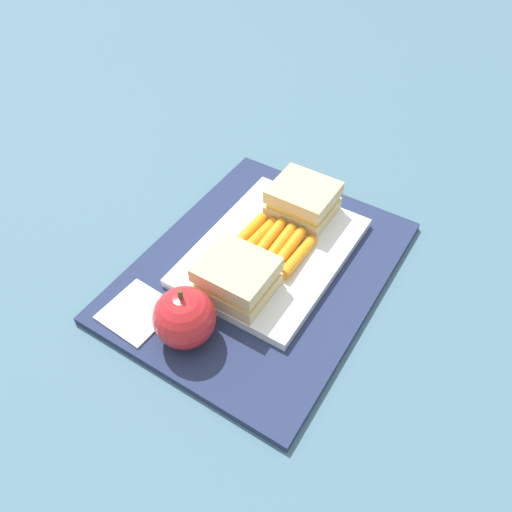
{
  "coord_description": "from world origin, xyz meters",
  "views": [
    {
      "loc": [
        0.35,
        0.22,
        0.48
      ],
      "look_at": [
        0.01,
        0.0,
        0.04
      ],
      "focal_mm": 35.49,
      "sensor_mm": 36.0,
      "label": 1
    }
  ],
  "objects": [
    {
      "name": "food_tray",
      "position": [
        -0.03,
        0.0,
        0.02
      ],
      "size": [
        0.23,
        0.17,
        0.01
      ],
      "primitive_type": "cube",
      "color": "white",
      "rests_on": "lunchbag_mat"
    },
    {
      "name": "ground_plane",
      "position": [
        0.0,
        0.0,
        0.0
      ],
      "size": [
        2.4,
        2.4,
        0.0
      ],
      "primitive_type": "plane",
      "color": "#42667A"
    },
    {
      "name": "apple",
      "position": [
        0.13,
        -0.02,
        0.04
      ],
      "size": [
        0.07,
        0.07,
        0.08
      ],
      "color": "red",
      "rests_on": "lunchbag_mat"
    },
    {
      "name": "carrot_sticks_bundle",
      "position": [
        -0.03,
        0.0,
        0.03
      ],
      "size": [
        0.08,
        0.09,
        0.02
      ],
      "color": "orange",
      "rests_on": "food_tray"
    },
    {
      "name": "sandwich_half_left",
      "position": [
        -0.1,
        0.0,
        0.04
      ],
      "size": [
        0.07,
        0.08,
        0.04
      ],
      "color": "#DBC189",
      "rests_on": "food_tray"
    },
    {
      "name": "sandwich_half_right",
      "position": [
        0.05,
        0.0,
        0.04
      ],
      "size": [
        0.07,
        0.08,
        0.04
      ],
      "color": "#DBC189",
      "rests_on": "food_tray"
    },
    {
      "name": "lunchbag_mat",
      "position": [
        0.0,
        0.0,
        0.01
      ],
      "size": [
        0.36,
        0.28,
        0.01
      ],
      "primitive_type": "cube",
      "color": "navy",
      "rests_on": "ground_plane"
    },
    {
      "name": "paper_napkin",
      "position": [
        0.14,
        -0.08,
        0.01
      ],
      "size": [
        0.07,
        0.07,
        0.0
      ],
      "primitive_type": "cube",
      "rotation": [
        0.0,
        0.0,
        -0.06
      ],
      "color": "white",
      "rests_on": "lunchbag_mat"
    }
  ]
}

